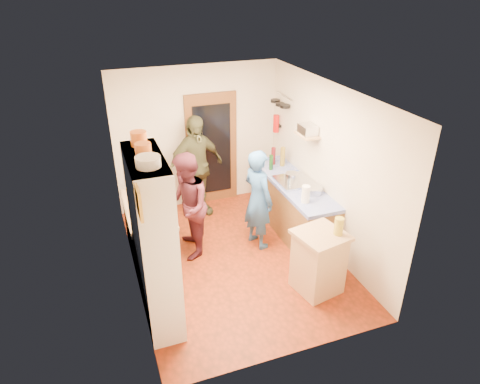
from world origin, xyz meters
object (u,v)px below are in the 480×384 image
island_base (318,263)px  hutch_body (154,242)px  person_left (189,205)px  person_hob (261,199)px  person_back (196,167)px  right_counter_base (291,207)px

island_base → hutch_body: bearing=172.9°
hutch_body → person_left: 1.43m
person_hob → person_back: bearing=10.2°
person_back → hutch_body: bearing=-133.2°
hutch_body → right_counter_base: hutch_body is taller
person_left → person_hob: bearing=89.7°
person_hob → person_back: size_ratio=0.88×
right_counter_base → person_hob: size_ratio=1.35×
hutch_body → person_left: hutch_body is taller
person_hob → person_back: (-0.68, 1.30, 0.11)m
island_base → person_back: bearing=110.9°
hutch_body → island_base: size_ratio=2.56×
person_left → person_back: person_back is taller
right_counter_base → person_back: size_ratio=1.18×
person_back → right_counter_base: bearing=-54.9°
island_base → person_left: 2.10m
hutch_body → island_base: 2.25m
right_counter_base → person_hob: person_hob is taller
island_base → person_left: person_left is taller
right_counter_base → person_hob: bearing=-159.7°
hutch_body → person_back: size_ratio=1.18×
hutch_body → person_left: bearing=59.7°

